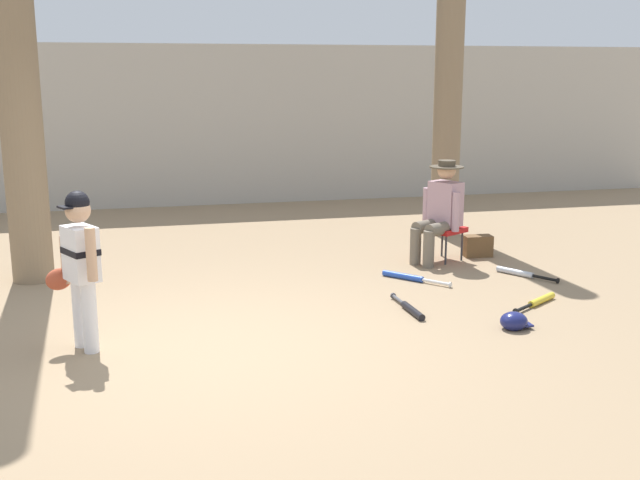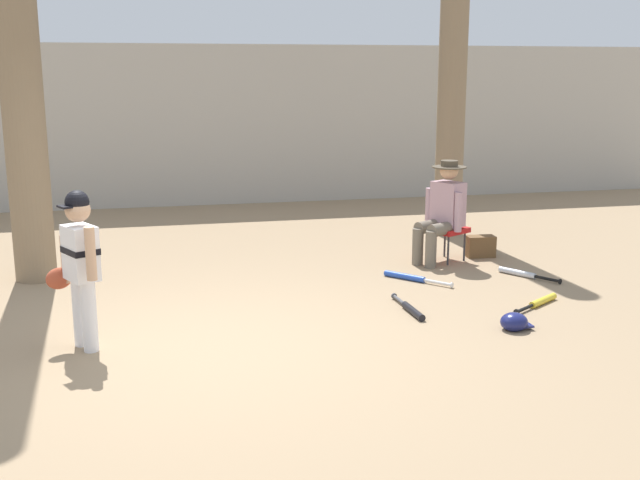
{
  "view_description": "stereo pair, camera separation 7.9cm",
  "coord_description": "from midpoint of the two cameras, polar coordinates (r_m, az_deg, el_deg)",
  "views": [
    {
      "loc": [
        -0.57,
        -5.96,
        2.21
      ],
      "look_at": [
        0.99,
        0.51,
        0.75
      ],
      "focal_mm": 43.12,
      "sensor_mm": 36.0,
      "label": 1
    },
    {
      "loc": [
        -0.49,
        -5.98,
        2.21
      ],
      "look_at": [
        0.99,
        0.51,
        0.75
      ],
      "focal_mm": 43.12,
      "sensor_mm": 36.0,
      "label": 2
    }
  ],
  "objects": [
    {
      "name": "bat_aluminum_silver",
      "position": [
        8.77,
        14.35,
        -2.39
      ],
      "size": [
        0.44,
        0.67,
        0.07
      ],
      "color": "#B7BCC6",
      "rests_on": "ground"
    },
    {
      "name": "bat_black_composite",
      "position": [
        7.28,
        6.42,
        -5.11
      ],
      "size": [
        0.09,
        0.74,
        0.07
      ],
      "color": "black",
      "rests_on": "ground"
    },
    {
      "name": "ground_plane",
      "position": [
        6.39,
        -8.03,
        -7.99
      ],
      "size": [
        60.0,
        60.0,
        0.0
      ],
      "primitive_type": "plane",
      "color": "#937A5B"
    },
    {
      "name": "batting_helmet_navy",
      "position": [
        6.97,
        13.89,
        -5.87
      ],
      "size": [
        0.29,
        0.22,
        0.17
      ],
      "color": "navy",
      "rests_on": "ground"
    },
    {
      "name": "concrete_back_wall",
      "position": [
        13.15,
        -11.34,
        8.3
      ],
      "size": [
        18.0,
        0.36,
        2.66
      ],
      "primitive_type": "cube",
      "color": "#ADA89E",
      "rests_on": "ground"
    },
    {
      "name": "young_ballplayer",
      "position": [
        6.41,
        -17.76,
        -1.45
      ],
      "size": [
        0.48,
        0.54,
        1.31
      ],
      "color": "white",
      "rests_on": "ground"
    },
    {
      "name": "seated_spectator",
      "position": [
        9.11,
        8.64,
        2.32
      ],
      "size": [
        0.66,
        0.56,
        1.2
      ],
      "color": "#6B6051",
      "rests_on": "ground"
    },
    {
      "name": "bat_yellow_trainer",
      "position": [
        7.76,
        15.65,
        -4.38
      ],
      "size": [
        0.65,
        0.46,
        0.07
      ],
      "color": "yellow",
      "rests_on": "ground"
    },
    {
      "name": "bat_blue_youth",
      "position": [
        8.38,
        6.28,
        -2.75
      ],
      "size": [
        0.58,
        0.67,
        0.07
      ],
      "color": "#2347AD",
      "rests_on": "ground"
    },
    {
      "name": "tree_behind_spectator",
      "position": [
        10.66,
        9.35,
        12.82
      ],
      "size": [
        0.51,
        0.51,
        5.13
      ],
      "color": "#7F6B51",
      "rests_on": "ground"
    },
    {
      "name": "tree_near_player",
      "position": [
        8.67,
        -22.19,
        16.05
      ],
      "size": [
        0.7,
        0.7,
        6.54
      ],
      "color": "#7F6B51",
      "rests_on": "ground"
    },
    {
      "name": "handbag_beside_stool",
      "position": [
        9.56,
        11.39,
        -0.44
      ],
      "size": [
        0.35,
        0.2,
        0.26
      ],
      "primitive_type": "cube",
      "rotation": [
        0.0,
        0.0,
        -0.07
      ],
      "color": "brown",
      "rests_on": "ground"
    },
    {
      "name": "folding_stool",
      "position": [
        9.24,
        8.98,
        0.7
      ],
      "size": [
        0.54,
        0.54,
        0.41
      ],
      "color": "red",
      "rests_on": "ground"
    }
  ]
}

